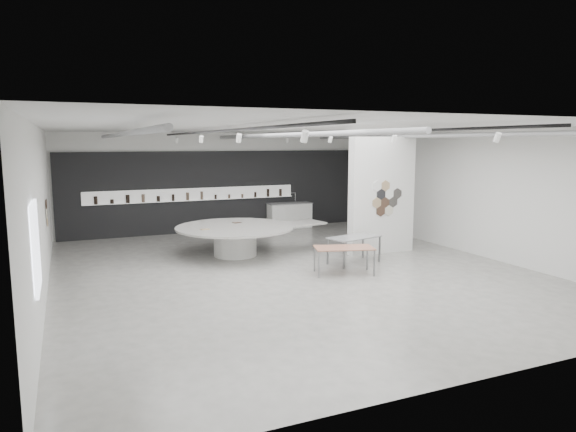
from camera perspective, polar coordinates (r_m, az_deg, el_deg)
name	(u,v)px	position (r m, az deg, el deg)	size (l,w,h in m)	color
room	(288,194)	(13.53, 0.04, 2.43)	(12.02, 14.02, 3.82)	#A09E97
back_wall_display	(217,192)	(20.10, -7.87, 2.71)	(11.80, 0.27, 3.10)	black
partition_column	(382,195)	(16.16, 10.37, 2.26)	(2.20, 0.38, 3.60)	white
display_island	(238,236)	(15.71, -5.62, -2.25)	(5.04, 4.22, 0.92)	white
sample_table_wood	(344,249)	(13.52, 6.24, -3.68)	(1.68, 1.17, 0.71)	#A06953
sample_table_stone	(354,239)	(14.73, 7.36, -2.54)	(1.64, 1.09, 0.77)	gray
kitchen_counter	(289,215)	(20.78, 0.16, 0.09)	(1.79, 0.71, 1.40)	white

